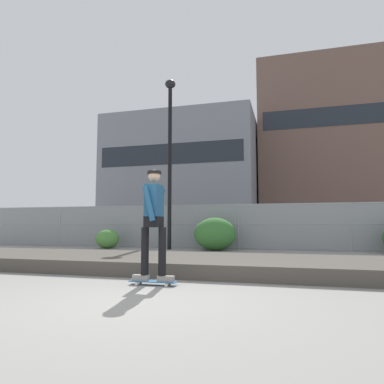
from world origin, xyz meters
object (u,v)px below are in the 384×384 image
Objects in this scene: parked_car_near at (154,228)px; shrub_center at (215,234)px; parked_car_mid at (282,228)px; street_lamp at (170,143)px; shrub_left at (107,239)px; skater at (154,216)px; skateboard at (153,282)px.

parked_car_near reaches higher than shrub_center.
street_lamp is at bearing -141.96° from parked_car_mid.
parked_car_near reaches higher than shrub_left.
shrub_left is at bearing 123.84° from skater.
skater reaches higher than parked_car_mid.
parked_car_near is at bearing 111.78° from skater.
skater is at bearing -85.88° from shrub_center.
shrub_center reaches higher than skateboard.
shrub_left is at bearing 123.84° from skateboard.
skateboard is 0.18× the size of parked_car_mid.
parked_car_near is 5.23m from shrub_center.
shrub_left is 4.64m from shrub_center.
shrub_left is 0.63× the size of shrub_center.
skateboard is 12.17m from parked_car_near.
parked_car_near is at bearing 138.96° from shrub_center.
parked_car_mid is at bearing 54.08° from shrub_center.
street_lamp reaches higher than shrub_left.
skater is at bearing -72.63° from street_lamp.
skater is 0.42× the size of parked_car_near.
skateboard is at bearing -56.16° from shrub_left.
shrub_left reaches higher than skateboard.
parked_car_mid is at bearing 26.31° from shrub_left.
parked_car_near is (-2.05, 3.43, -3.56)m from street_lamp.
skateboard is 0.11× the size of street_lamp.
shrub_left is at bearing -101.06° from parked_car_near.
skateboard is at bearing -72.63° from street_lamp.
parked_car_near is 3.62m from shrub_left.
parked_car_near is at bearing 179.90° from parked_car_mid.
parked_car_mid is 7.94m from shrub_left.
skater is 11.43m from parked_car_mid.
parked_car_mid is at bearing 38.04° from street_lamp.
parked_car_mid reaches higher than shrub_left.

